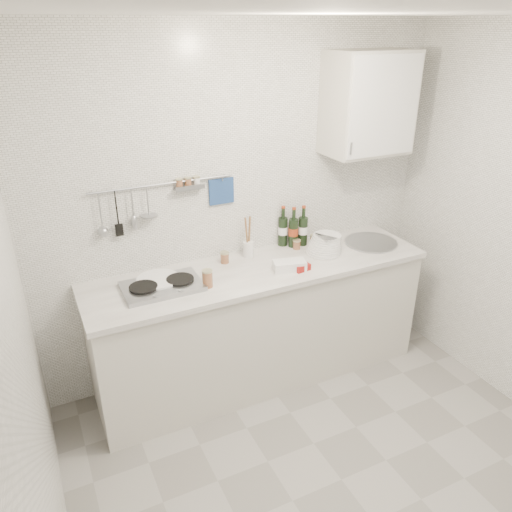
{
  "coord_description": "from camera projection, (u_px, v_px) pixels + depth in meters",
  "views": [
    {
      "loc": [
        -1.38,
        -1.68,
        2.47
      ],
      "look_at": [
        -0.13,
        0.9,
        1.12
      ],
      "focal_mm": 35.0,
      "sensor_mm": 36.0,
      "label": 1
    }
  ],
  "objects": [
    {
      "name": "floor",
      "position": [
        341.0,
        480.0,
        2.96
      ],
      "size": [
        3.0,
        3.0,
        0.0
      ],
      "primitive_type": "plane",
      "color": "slate",
      "rests_on": "ground"
    },
    {
      "name": "wall_rail",
      "position": [
        160.0,
        199.0,
        3.23
      ],
      "size": [
        0.98,
        0.09,
        0.34
      ],
      "color": "#93969B",
      "rests_on": "back_wall"
    },
    {
      "name": "utensil_crock",
      "position": [
        248.0,
        247.0,
        3.6
      ],
      "size": [
        0.08,
        0.08,
        0.31
      ],
      "rotation": [
        0.0,
        0.0,
        -0.23
      ],
      "color": "white",
      "rests_on": "counter"
    },
    {
      "name": "wine_bottles",
      "position": [
        293.0,
        226.0,
        3.74
      ],
      "size": [
        0.21,
        0.13,
        0.31
      ],
      "rotation": [
        0.0,
        0.0,
        -0.39
      ],
      "color": "black",
      "rests_on": "counter"
    },
    {
      "name": "ceiling",
      "position": [
        389.0,
        12.0,
        1.9
      ],
      "size": [
        3.0,
        3.0,
        0.0
      ],
      "primitive_type": "plane",
      "rotation": [
        3.14,
        0.0,
        0.0
      ],
      "color": "silver",
      "rests_on": "back_wall"
    },
    {
      "name": "jar_c",
      "position": [
        297.0,
        244.0,
        3.73
      ],
      "size": [
        0.06,
        0.06,
        0.07
      ],
      "rotation": [
        0.0,
        0.0,
        -0.0
      ],
      "color": "brown",
      "rests_on": "counter"
    },
    {
      "name": "butter_dish",
      "position": [
        289.0,
        265.0,
        3.42
      ],
      "size": [
        0.24,
        0.16,
        0.07
      ],
      "primitive_type": "cube",
      "rotation": [
        0.0,
        0.0,
        -0.25
      ],
      "color": "white",
      "rests_on": "counter"
    },
    {
      "name": "plate_stack_hob",
      "position": [
        158.0,
        282.0,
        3.23
      ],
      "size": [
        0.3,
        0.3,
        0.04
      ],
      "rotation": [
        0.0,
        0.0,
        0.38
      ],
      "color": "#5280B9",
      "rests_on": "counter"
    },
    {
      "name": "plate_stack_sink",
      "position": [
        325.0,
        244.0,
        3.68
      ],
      "size": [
        0.28,
        0.27,
        0.13
      ],
      "rotation": [
        0.0,
        0.0,
        0.3
      ],
      "color": "white",
      "rests_on": "counter"
    },
    {
      "name": "strawberry_punnet",
      "position": [
        300.0,
        266.0,
        3.43
      ],
      "size": [
        0.12,
        0.12,
        0.05
      ],
      "primitive_type": "cube",
      "rotation": [
        0.0,
        0.0,
        0.15
      ],
      "color": "#B01913",
      "rests_on": "counter"
    },
    {
      "name": "jar_b",
      "position": [
        314.0,
        240.0,
        3.81
      ],
      "size": [
        0.07,
        0.07,
        0.08
      ],
      "rotation": [
        0.0,
        0.0,
        -0.24
      ],
      "color": "brown",
      "rests_on": "counter"
    },
    {
      "name": "jar_d",
      "position": [
        207.0,
        278.0,
        3.19
      ],
      "size": [
        0.07,
        0.07,
        0.12
      ],
      "rotation": [
        0.0,
        0.0,
        -0.4
      ],
      "color": "brown",
      "rests_on": "counter"
    },
    {
      "name": "jar_a",
      "position": [
        225.0,
        257.0,
        3.51
      ],
      "size": [
        0.06,
        0.06,
        0.08
      ],
      "rotation": [
        0.0,
        0.0,
        0.19
      ],
      "color": "brown",
      "rests_on": "counter"
    },
    {
      "name": "back_wall",
      "position": [
        242.0,
        209.0,
        3.57
      ],
      "size": [
        3.0,
        0.02,
        2.5
      ],
      "primitive_type": "cube",
      "color": "silver",
      "rests_on": "floor"
    },
    {
      "name": "wall_cabinet",
      "position": [
        369.0,
        103.0,
        3.48
      ],
      "size": [
        0.6,
        0.38,
        0.7
      ],
      "color": "beige",
      "rests_on": "back_wall"
    },
    {
      "name": "counter",
      "position": [
        261.0,
        326.0,
        3.68
      ],
      "size": [
        2.44,
        0.64,
        0.96
      ],
      "color": "beige",
      "rests_on": "floor"
    },
    {
      "name": "wall_left",
      "position": [
        28.0,
        386.0,
        1.84
      ],
      "size": [
        0.02,
        2.8,
        2.5
      ],
      "primitive_type": "cube",
      "color": "silver",
      "rests_on": "floor"
    }
  ]
}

